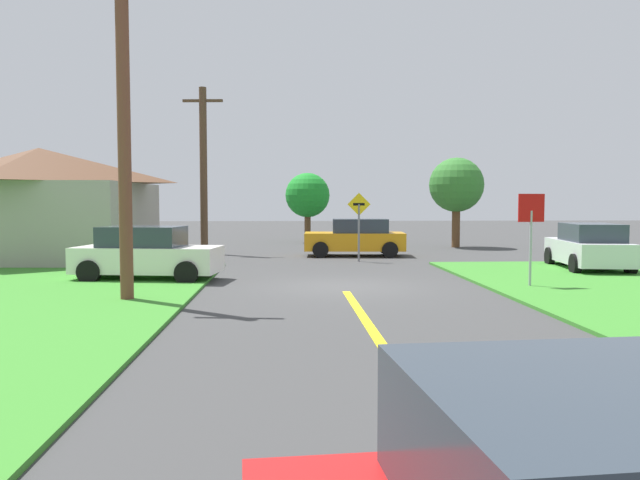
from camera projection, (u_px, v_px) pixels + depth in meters
ground_plane at (343, 287)px, 17.06m from camera, size 120.00×120.00×0.00m
lane_stripe_center at (392, 360)px, 9.08m from camera, size 0.20×14.00×0.01m
stop_sign at (531, 222)px, 16.56m from camera, size 0.76×0.14×2.57m
car_approaching_junction at (356, 237)px, 26.75m from camera, size 4.41×2.29×1.62m
car_on_crossroad at (589, 247)px, 21.03m from camera, size 2.42×4.38×1.62m
parked_car_near_building at (147, 254)px, 18.30m from camera, size 4.44×2.40×1.62m
utility_pole_near at (124, 132)px, 14.16m from camera, size 1.80×0.35×7.66m
utility_pole_mid at (204, 169)px, 27.73m from camera, size 1.80×0.33×7.48m
direction_sign at (359, 219)px, 24.14m from camera, size 0.90×0.13×2.71m
oak_tree_left at (456, 186)px, 31.76m from camera, size 2.81×2.81×4.64m
pine_tree_center at (308, 196)px, 35.67m from camera, size 2.57×2.57×4.04m
barn at (40, 205)px, 24.27m from camera, size 8.09×6.77×4.47m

